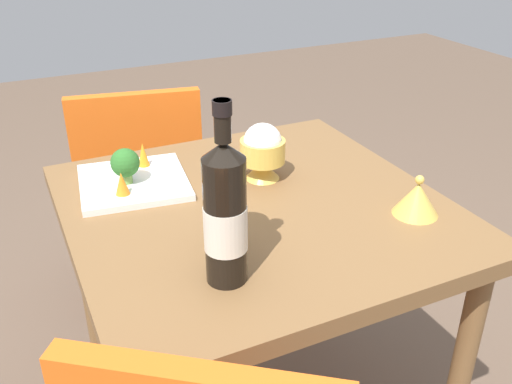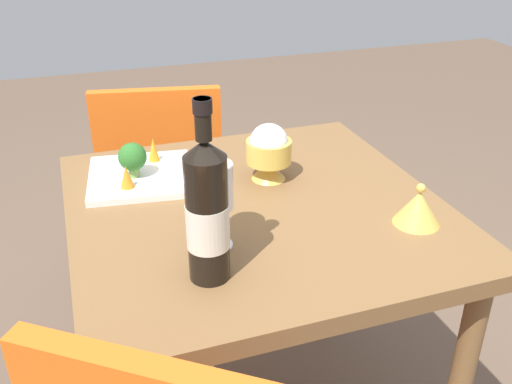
{
  "view_description": "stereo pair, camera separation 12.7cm",
  "coord_description": "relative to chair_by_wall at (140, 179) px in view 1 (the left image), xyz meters",
  "views": [
    {
      "loc": [
        -1.02,
        0.48,
        1.37
      ],
      "look_at": [
        0.0,
        0.0,
        0.78
      ],
      "focal_mm": 39.81,
      "sensor_mm": 36.0,
      "label": 1
    },
    {
      "loc": [
        -1.06,
        0.36,
        1.37
      ],
      "look_at": [
        0.0,
        0.0,
        0.78
      ],
      "focal_mm": 39.81,
      "sensor_mm": 36.0,
      "label": 2
    }
  ],
  "objects": [
    {
      "name": "carrot_garnish_right",
      "position": [
        -0.41,
        0.08,
        0.27
      ],
      "size": [
        0.03,
        0.03,
        0.06
      ],
      "color": "orange",
      "rests_on": "serving_plate"
    },
    {
      "name": "dining_table",
      "position": [
        -0.68,
        -0.1,
        0.12
      ],
      "size": [
        0.83,
        0.83,
        0.75
      ],
      "color": "brown",
      "rests_on": "ground_plane"
    },
    {
      "name": "wine_bottle",
      "position": [
        -0.92,
        0.06,
        0.36
      ],
      "size": [
        0.08,
        0.08,
        0.34
      ],
      "color": "black",
      "rests_on": "dining_table"
    },
    {
      "name": "chair_by_wall",
      "position": [
        0.0,
        0.0,
        0.0
      ],
      "size": [
        0.47,
        0.47,
        0.85
      ],
      "rotation": [
        0.0,
        0.0,
        -1.76
      ],
      "color": "orange",
      "rests_on": "ground_plane"
    },
    {
      "name": "carrot_garnish_left",
      "position": [
        -0.54,
        0.16,
        0.26
      ],
      "size": [
        0.03,
        0.03,
        0.05
      ],
      "color": "orange",
      "rests_on": "serving_plate"
    },
    {
      "name": "broccoli_floret",
      "position": [
        -0.49,
        0.14,
        0.29
      ],
      "size": [
        0.07,
        0.07,
        0.09
      ],
      "color": "#729E4C",
      "rests_on": "serving_plate"
    },
    {
      "name": "rice_bowl_lid",
      "position": [
        -0.87,
        -0.4,
        0.26
      ],
      "size": [
        0.1,
        0.1,
        0.09
      ],
      "color": "gold",
      "rests_on": "dining_table"
    },
    {
      "name": "wine_glass",
      "position": [
        -0.82,
        0.03,
        0.35
      ],
      "size": [
        0.08,
        0.08,
        0.18
      ],
      "color": "white",
      "rests_on": "dining_table"
    },
    {
      "name": "rice_bowl",
      "position": [
        -0.57,
        -0.18,
        0.3
      ],
      "size": [
        0.11,
        0.11,
        0.14
      ],
      "color": "gold",
      "rests_on": "dining_table"
    },
    {
      "name": "serving_plate",
      "position": [
        -0.47,
        0.12,
        0.23
      ],
      "size": [
        0.28,
        0.28,
        0.02
      ],
      "rotation": [
        0.0,
        0.0,
        -0.13
      ],
      "color": "white",
      "rests_on": "dining_table"
    }
  ]
}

